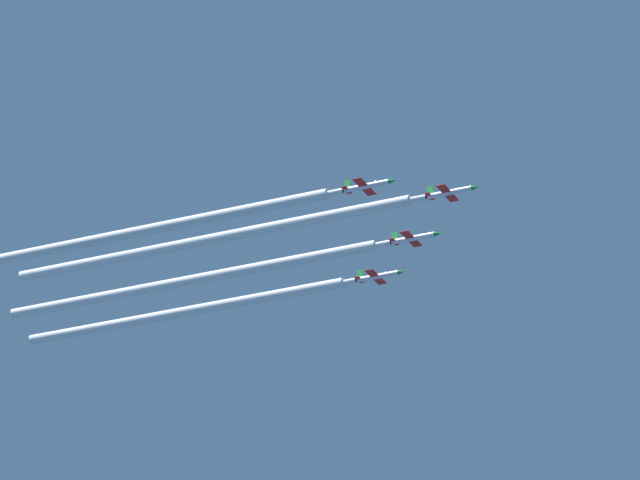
# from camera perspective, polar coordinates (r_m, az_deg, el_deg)

# --- Properties ---
(jet_lead) EXTENTS (7.33, 10.68, 2.57)m
(jet_lead) POSITION_cam_1_polar(r_m,az_deg,el_deg) (416.39, 3.33, 1.22)
(jet_lead) COLOR silver
(jet_left_wingman) EXTENTS (7.33, 10.68, 2.57)m
(jet_left_wingman) POSITION_cam_1_polar(r_m,az_deg,el_deg) (429.93, 2.40, 0.06)
(jet_left_wingman) COLOR silver
(jet_right_wingman) EXTENTS (7.33, 10.68, 2.57)m
(jet_right_wingman) POSITION_cam_1_polar(r_m,az_deg,el_deg) (409.82, 1.22, 1.38)
(jet_right_wingman) COLOR silver
(jet_outer_left) EXTENTS (7.33, 10.68, 2.57)m
(jet_outer_left) POSITION_cam_1_polar(r_m,az_deg,el_deg) (443.27, 1.50, -0.91)
(jet_outer_left) COLOR silver
(smoke_trail_lead) EXTENTS (2.05, 86.96, 2.05)m
(smoke_trail_lead) POSITION_cam_1_polar(r_m,az_deg,el_deg) (433.98, -2.63, 0.05)
(smoke_trail_lead) COLOR white
(smoke_trail_left_wingman) EXTENTS (2.05, 83.92, 2.05)m
(smoke_trail_left_wingman) POSITION_cam_1_polar(r_m,az_deg,el_deg) (447.67, -3.16, -1.00)
(smoke_trail_left_wingman) COLOR white
(smoke_trail_right_wingman) EXTENTS (2.05, 85.18, 2.05)m
(smoke_trail_right_wingman) POSITION_cam_1_polar(r_m,az_deg,el_deg) (428.61, -4.62, 0.21)
(smoke_trail_right_wingman) COLOR white
(smoke_trail_outer_left) EXTENTS (2.05, 74.20, 2.05)m
(smoke_trail_outer_left) POSITION_cam_1_polar(r_m,az_deg,el_deg) (459.64, -3.33, -1.80)
(smoke_trail_outer_left) COLOR white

